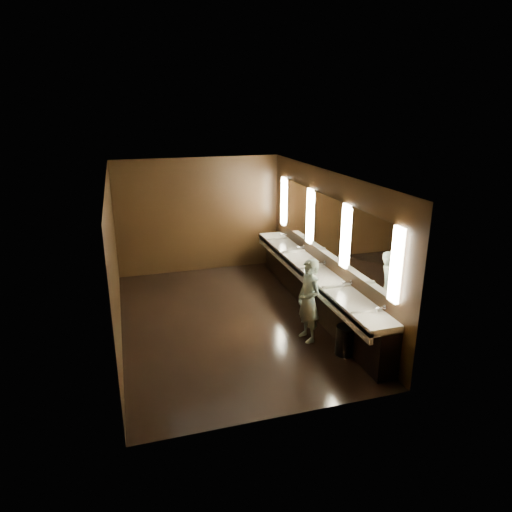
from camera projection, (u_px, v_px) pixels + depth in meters
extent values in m
plane|color=black|center=(229.00, 320.00, 8.83)|extent=(6.00, 6.00, 0.00)
cube|color=#2D2D2B|center=(226.00, 175.00, 7.94)|extent=(4.00, 6.00, 0.02)
cube|color=black|center=(199.00, 215.00, 11.11)|extent=(4.00, 0.02, 2.80)
cube|color=black|center=(282.00, 323.00, 5.66)|extent=(4.00, 0.02, 2.80)
cube|color=black|center=(114.00, 262.00, 7.84)|extent=(0.02, 6.00, 2.80)
cube|color=black|center=(327.00, 243.00, 8.93)|extent=(0.02, 6.00, 2.80)
cube|color=black|center=(316.00, 291.00, 9.20)|extent=(0.36, 5.40, 0.81)
cube|color=white|center=(312.00, 270.00, 9.03)|extent=(0.55, 5.40, 0.12)
cube|color=white|center=(301.00, 275.00, 8.99)|extent=(0.06, 5.40, 0.18)
cylinder|color=silver|center=(381.00, 308.00, 7.04)|extent=(0.18, 0.04, 0.04)
cylinder|color=silver|center=(347.00, 282.00, 8.04)|extent=(0.18, 0.04, 0.04)
cylinder|color=silver|center=(321.00, 263.00, 9.04)|extent=(0.18, 0.04, 0.04)
cylinder|color=silver|center=(301.00, 247.00, 10.04)|extent=(0.18, 0.04, 0.04)
cylinder|color=silver|center=(284.00, 234.00, 11.04)|extent=(0.18, 0.04, 0.04)
cube|color=#FFF4CB|center=(396.00, 265.00, 6.63)|extent=(0.06, 0.22, 1.15)
cube|color=white|center=(369.00, 249.00, 7.36)|extent=(0.03, 1.32, 1.15)
cube|color=#FFF4CB|center=(345.00, 236.00, 8.09)|extent=(0.06, 0.23, 1.15)
cube|color=white|center=(327.00, 225.00, 8.82)|extent=(0.03, 1.32, 1.15)
cube|color=#FFF4CB|center=(310.00, 216.00, 9.54)|extent=(0.06, 0.23, 1.15)
cube|color=white|center=(296.00, 208.00, 10.27)|extent=(0.03, 1.32, 1.15)
cube|color=#FFF4CB|center=(284.00, 201.00, 10.99)|extent=(0.06, 0.22, 1.15)
imported|color=#7FB5BE|center=(309.00, 301.00, 7.90)|extent=(0.44, 0.59, 1.49)
cylinder|color=black|center=(345.00, 340.00, 7.57)|extent=(0.42, 0.42, 0.50)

